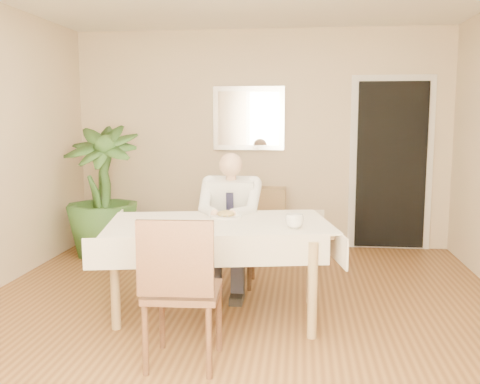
# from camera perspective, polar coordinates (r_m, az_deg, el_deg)

# --- Properties ---
(room) EXTENTS (5.00, 5.02, 2.60)m
(room) POSITION_cam_1_polar(r_m,az_deg,el_deg) (4.01, -0.57, 4.27)
(room) COLOR brown
(room) RESTS_ON ground
(window) EXTENTS (1.34, 0.04, 1.44)m
(window) POSITION_cam_1_polar(r_m,az_deg,el_deg) (1.59, -11.72, 3.96)
(window) COLOR silver
(window) RESTS_ON room
(doorway) EXTENTS (0.96, 0.07, 2.10)m
(doorway) POSITION_cam_1_polar(r_m,az_deg,el_deg) (6.55, 15.80, 2.75)
(doorway) COLOR silver
(doorway) RESTS_ON ground
(mirror) EXTENTS (0.86, 0.04, 0.76)m
(mirror) POSITION_cam_1_polar(r_m,az_deg,el_deg) (6.48, 0.92, 7.86)
(mirror) COLOR silver
(mirror) RESTS_ON room
(dining_table) EXTENTS (1.90, 1.34, 0.75)m
(dining_table) POSITION_cam_1_polar(r_m,az_deg,el_deg) (4.18, -2.22, -4.35)
(dining_table) COLOR #92764E
(dining_table) RESTS_ON ground
(chair_far) EXTENTS (0.42, 0.42, 0.87)m
(chair_far) POSITION_cam_1_polar(r_m,az_deg,el_deg) (5.07, -0.70, -4.29)
(chair_far) COLOR #402617
(chair_far) RESTS_ON ground
(chair_near) EXTENTS (0.48, 0.48, 0.97)m
(chair_near) POSITION_cam_1_polar(r_m,az_deg,el_deg) (3.34, -6.41, -9.71)
(chair_near) COLOR #402617
(chair_near) RESTS_ON ground
(seated_man) EXTENTS (0.48, 0.72, 1.24)m
(seated_man) POSITION_cam_1_polar(r_m,az_deg,el_deg) (4.75, -1.13, -2.57)
(seated_man) COLOR white
(seated_man) RESTS_ON ground
(plate) EXTENTS (0.26, 0.26, 0.02)m
(plate) POSITION_cam_1_polar(r_m,az_deg,el_deg) (4.35, -1.52, -2.62)
(plate) COLOR white
(plate) RESTS_ON dining_table
(food) EXTENTS (0.14, 0.14, 0.06)m
(food) POSITION_cam_1_polar(r_m,az_deg,el_deg) (4.34, -1.52, -2.33)
(food) COLOR olive
(food) RESTS_ON dining_table
(knife) EXTENTS (0.01, 0.13, 0.01)m
(knife) POSITION_cam_1_polar(r_m,az_deg,el_deg) (4.28, -1.10, -2.55)
(knife) COLOR silver
(knife) RESTS_ON dining_table
(fork) EXTENTS (0.01, 0.13, 0.01)m
(fork) POSITION_cam_1_polar(r_m,az_deg,el_deg) (4.29, -2.16, -2.53)
(fork) COLOR silver
(fork) RESTS_ON dining_table
(coffee_mug) EXTENTS (0.17, 0.17, 0.10)m
(coffee_mug) POSITION_cam_1_polar(r_m,az_deg,el_deg) (3.94, 5.83, -3.11)
(coffee_mug) COLOR white
(coffee_mug) RESTS_ON dining_table
(sideboard) EXTENTS (0.92, 0.32, 0.73)m
(sideboard) POSITION_cam_1_polar(r_m,az_deg,el_deg) (6.44, 0.76, -2.74)
(sideboard) COLOR #92764E
(sideboard) RESTS_ON ground
(photo_frame_left) EXTENTS (0.10, 0.02, 0.14)m
(photo_frame_left) POSITION_cam_1_polar(r_m,az_deg,el_deg) (6.48, -2.54, 1.22)
(photo_frame_left) COLOR silver
(photo_frame_left) RESTS_ON sideboard
(photo_frame_center) EXTENTS (0.10, 0.02, 0.14)m
(photo_frame_center) POSITION_cam_1_polar(r_m,az_deg,el_deg) (6.39, -0.42, 1.14)
(photo_frame_center) COLOR silver
(photo_frame_center) RESTS_ON sideboard
(photo_frame_right) EXTENTS (0.10, 0.02, 0.14)m
(photo_frame_right) POSITION_cam_1_polar(r_m,az_deg,el_deg) (6.41, 1.28, 1.16)
(photo_frame_right) COLOR silver
(photo_frame_right) RESTS_ON sideboard
(potted_palm) EXTENTS (0.84, 0.84, 1.47)m
(potted_palm) POSITION_cam_1_polar(r_m,az_deg,el_deg) (6.21, -14.48, 0.07)
(potted_palm) COLOR #2A4D1D
(potted_palm) RESTS_ON ground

